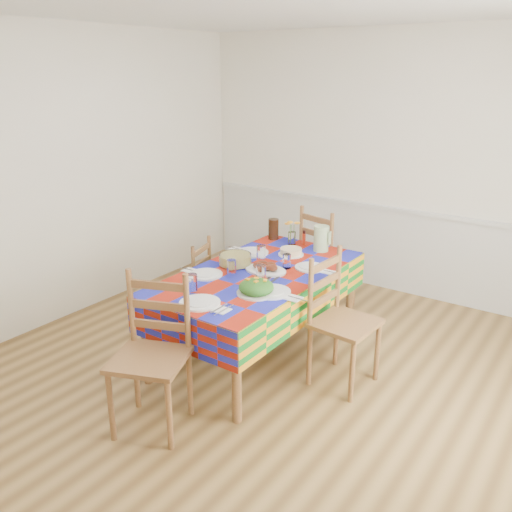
{
  "coord_description": "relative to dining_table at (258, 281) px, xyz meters",
  "views": [
    {
      "loc": [
        2.06,
        -2.89,
        2.3
      ],
      "look_at": [
        -0.17,
        0.29,
        0.95
      ],
      "focal_mm": 38.0,
      "sensor_mm": 36.0,
      "label": 1
    }
  ],
  "objects": [
    {
      "name": "serving_utensils",
      "position": [
        0.18,
        -0.07,
        0.08
      ],
      "size": [
        0.14,
        0.31,
        0.01
      ],
      "color": "black",
      "rests_on": "dining_table"
    },
    {
      "name": "hot_sauce",
      "position": [
        -0.06,
        0.83,
        0.15
      ],
      "size": [
        0.03,
        0.03,
        0.14
      ],
      "primitive_type": "cylinder",
      "color": "red",
      "rests_on": "dining_table"
    },
    {
      "name": "chair_near",
      "position": [
        -0.02,
        -1.19,
        -0.14
      ],
      "size": [
        0.6,
        0.58,
        1.05
      ],
      "rotation": [
        0.0,
        0.0,
        0.38
      ],
      "color": "brown",
      "rests_on": "room"
    },
    {
      "name": "green_pitcher",
      "position": [
        0.16,
        0.77,
        0.2
      ],
      "size": [
        0.14,
        0.14,
        0.23
      ],
      "primitive_type": "cylinder",
      "color": "#9FBF87",
      "rests_on": "dining_table"
    },
    {
      "name": "setting_left_near",
      "position": [
        -0.24,
        -0.26,
        0.11
      ],
      "size": [
        0.49,
        0.29,
        0.13
      ],
      "rotation": [
        0.0,
        0.0,
        1.57
      ],
      "color": "white",
      "rests_on": "dining_table"
    },
    {
      "name": "meat_platter",
      "position": [
        0.04,
        0.05,
        0.11
      ],
      "size": [
        0.36,
        0.26,
        0.07
      ],
      "color": "white",
      "rests_on": "dining_table"
    },
    {
      "name": "cake",
      "position": [
        -0.0,
        0.51,
        0.11
      ],
      "size": [
        0.23,
        0.23,
        0.06
      ],
      "color": "white",
      "rests_on": "dining_table"
    },
    {
      "name": "salad_platter",
      "position": [
        0.25,
        -0.38,
        0.13
      ],
      "size": [
        0.29,
        0.29,
        0.12
      ],
      "color": "white",
      "rests_on": "dining_table"
    },
    {
      "name": "chair_left",
      "position": [
        -0.76,
        0.01,
        -0.23
      ],
      "size": [
        0.46,
        0.47,
        0.87
      ],
      "rotation": [
        0.0,
        0.0,
        -1.31
      ],
      "color": "brown",
      "rests_on": "room"
    },
    {
      "name": "pasta_bowl",
      "position": [
        -0.25,
        0.02,
        0.13
      ],
      "size": [
        0.27,
        0.27,
        0.1
      ],
      "color": "white",
      "rests_on": "dining_table"
    },
    {
      "name": "dining_table",
      "position": [
        0.0,
        0.0,
        0.0
      ],
      "size": [
        1.02,
        1.89,
        0.74
      ],
      "color": "brown",
      "rests_on": "room"
    },
    {
      "name": "wainscot",
      "position": [
        0.29,
        2.0,
        -0.17
      ],
      "size": [
        4.41,
        0.06,
        0.92
      ],
      "color": "silver",
      "rests_on": "room"
    },
    {
      "name": "setting_right_far",
      "position": [
        0.25,
        0.28,
        0.11
      ],
      "size": [
        0.48,
        0.27,
        0.12
      ],
      "rotation": [
        0.0,
        0.0,
        -1.57
      ],
      "color": "white",
      "rests_on": "dining_table"
    },
    {
      "name": "chair_far",
      "position": [
        -0.01,
        1.19,
        -0.15
      ],
      "size": [
        0.55,
        0.53,
        1.03
      ],
      "rotation": [
        0.0,
        0.0,
        2.9
      ],
      "color": "brown",
      "rests_on": "room"
    },
    {
      "name": "flower_vase",
      "position": [
        -0.15,
        0.77,
        0.18
      ],
      "size": [
        0.15,
        0.12,
        0.24
      ],
      "color": "white",
      "rests_on": "dining_table"
    },
    {
      "name": "setting_near_head",
      "position": [
        -0.03,
        -0.7,
        0.11
      ],
      "size": [
        0.47,
        0.32,
        0.14
      ],
      "color": "white",
      "rests_on": "dining_table"
    },
    {
      "name": "setting_left_far",
      "position": [
        -0.25,
        0.31,
        0.11
      ],
      "size": [
        0.52,
        0.31,
        0.14
      ],
      "rotation": [
        0.0,
        0.0,
        1.57
      ],
      "color": "white",
      "rests_on": "dining_table"
    },
    {
      "name": "name_card",
      "position": [
        -0.01,
        -0.9,
        0.09
      ],
      "size": [
        0.08,
        0.02,
        0.02
      ],
      "primitive_type": "cube",
      "color": "white",
      "rests_on": "dining_table"
    },
    {
      "name": "setting_right_near",
      "position": [
        0.27,
        -0.25,
        0.11
      ],
      "size": [
        0.54,
        0.31,
        0.14
      ],
      "rotation": [
        0.0,
        0.0,
        -1.57
      ],
      "color": "white",
      "rests_on": "dining_table"
    },
    {
      "name": "chair_right",
      "position": [
        0.75,
        0.0,
        -0.15
      ],
      "size": [
        0.46,
        0.48,
        1.02
      ],
      "rotation": [
        0.0,
        0.0,
        1.5
      ],
      "color": "brown",
      "rests_on": "room"
    },
    {
      "name": "tea_pitcher",
      "position": [
        -0.39,
        0.82,
        0.18
      ],
      "size": [
        0.1,
        0.1,
        0.2
      ],
      "primitive_type": "cylinder",
      "color": "black",
      "rests_on": "dining_table"
    },
    {
      "name": "room",
      "position": [
        0.29,
        -0.48,
        0.69
      ],
      "size": [
        4.58,
        5.08,
        2.78
      ],
      "color": "brown",
      "rests_on": "ground"
    }
  ]
}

